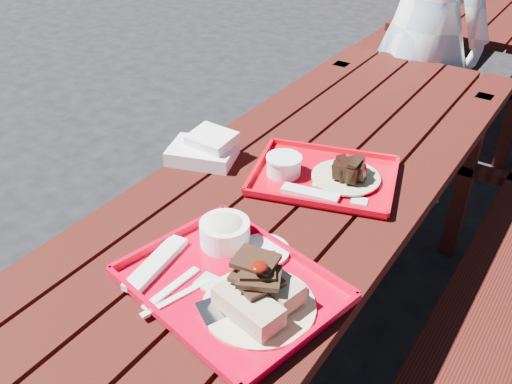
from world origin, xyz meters
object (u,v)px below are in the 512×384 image
picnic_table_far (509,14)px  far_tray (322,174)px  near_tray (237,273)px  person (424,24)px  picnic_table_near (283,240)px

picnic_table_far → far_tray: (0.07, -2.71, 0.21)m
near_tray → person: bearing=96.7°
picnic_table_near → near_tray: bearing=-73.8°
picnic_table_far → far_tray: bearing=-88.6°
picnic_table_far → picnic_table_near: bearing=-90.0°
picnic_table_near → far_tray: size_ratio=5.05×
near_tray → person: person is taller
picnic_table_near → far_tray: 0.24m
picnic_table_far → person: (-0.09, -1.48, 0.30)m
far_tray → picnic_table_near: bearing=-125.5°
person → near_tray: bearing=116.9°
far_tray → picnic_table_far: bearing=91.4°
picnic_table_near → picnic_table_far: size_ratio=1.00×
picnic_table_far → person: size_ratio=1.39×
picnic_table_near → person: bearing=93.7°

